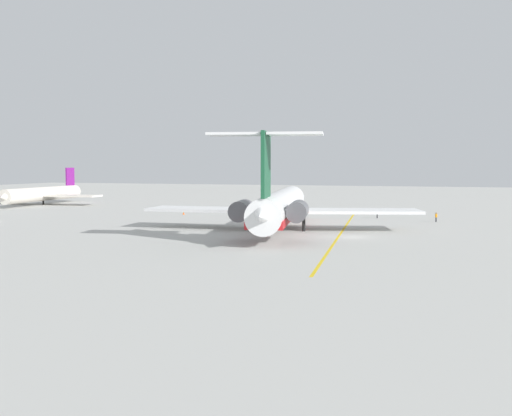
# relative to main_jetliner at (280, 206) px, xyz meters

# --- Properties ---
(ground) EXTENTS (399.96, 399.96, 0.00)m
(ground) POSITION_rel_main_jetliner_xyz_m (-4.48, -11.49, -3.80)
(ground) COLOR #ADADA8
(main_jetliner) EXTENTS (47.72, 42.37, 13.93)m
(main_jetliner) POSITION_rel_main_jetliner_xyz_m (0.00, 0.00, 0.00)
(main_jetliner) COLOR white
(main_jetliner) RESTS_ON ground
(airliner_mid_right) EXTENTS (30.87, 30.50, 9.23)m
(airliner_mid_right) POSITION_rel_main_jetliner_xyz_m (37.12, 71.84, -1.08)
(airliner_mid_right) COLOR silver
(airliner_mid_right) RESTS_ON ground
(ground_crew_near_nose) EXTENTS (0.42, 0.28, 1.78)m
(ground_crew_near_nose) POSITION_rel_main_jetliner_xyz_m (24.57, 14.75, -2.67)
(ground_crew_near_nose) COLOR black
(ground_crew_near_nose) RESTS_ON ground
(ground_crew_near_tail) EXTENTS (0.27, 0.36, 1.68)m
(ground_crew_near_tail) POSITION_rel_main_jetliner_xyz_m (21.45, -22.40, -2.74)
(ground_crew_near_tail) COLOR black
(ground_crew_near_tail) RESTS_ON ground
(ground_crew_portside) EXTENTS (0.32, 0.34, 1.71)m
(ground_crew_portside) POSITION_rel_main_jetliner_xyz_m (25.74, -11.84, -2.72)
(ground_crew_portside) COLOR black
(ground_crew_portside) RESTS_ON ground
(safety_cone_nose) EXTENTS (0.40, 0.40, 0.55)m
(safety_cone_nose) POSITION_rel_main_jetliner_xyz_m (22.07, 26.06, -3.52)
(safety_cone_nose) COLOR #EA590F
(safety_cone_nose) RESTS_ON ground
(taxiway_centreline) EXTENTS (70.98, 6.34, 0.01)m
(taxiway_centreline) POSITION_rel_main_jetliner_xyz_m (1.33, -9.13, -3.80)
(taxiway_centreline) COLOR gold
(taxiway_centreline) RESTS_ON ground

